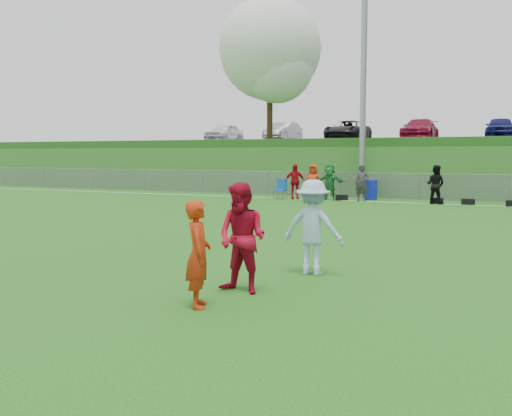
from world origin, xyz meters
The scene contains 15 objects.
ground centered at (0.00, 0.00, 0.00)m, with size 120.00×120.00×0.00m, color #1F5612.
sideline_far centered at (0.00, 18.00, 0.01)m, with size 60.00×0.10×0.01m, color white.
fence centered at (0.00, 20.00, 0.65)m, with size 58.00×0.06×1.30m.
light_pole centered at (-3.00, 20.80, 6.71)m, with size 1.20×0.40×12.15m.
berm centered at (0.00, 31.00, 1.50)m, with size 120.00×18.00×3.00m, color #265818.
parking_lot centered at (0.00, 33.00, 3.05)m, with size 120.00×12.00×0.10m, color black.
tree_white_flowering centered at (-9.84, 24.92, 8.32)m, with size 6.30×6.30×8.78m.
car_row centered at (-1.17, 32.00, 3.82)m, with size 32.04×5.18×1.44m.
spectator_row centered at (-3.04, 18.00, 0.85)m, with size 7.60×0.84×1.69m.
gear_bags centered at (1.09, 18.10, 0.13)m, with size 7.95×0.51×0.26m.
player_red_left centered at (0.35, -0.90, 0.77)m, with size 0.56×0.37×1.54m, color #BA290C.
player_red_center centered at (0.53, 0.13, 0.87)m, with size 0.85×0.66×1.74m, color #A60B24.
player_blue centered at (1.08, 1.90, 0.86)m, with size 1.12×0.64×1.73m, color #A2BFE1.
recycling_bin centered at (-2.09, 19.00, 0.47)m, with size 0.63×0.63×0.95m, color #0F1EAB.
camp_chair centered at (-6.21, 17.70, 0.28)m, with size 0.54×0.55×0.95m.
Camera 1 is at (4.51, -7.79, 2.19)m, focal length 40.00 mm.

